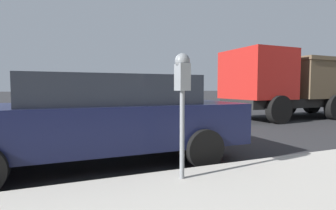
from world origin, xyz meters
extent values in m
plane|color=#2B2B2D|center=(0.00, 0.00, 0.00)|extent=(220.00, 220.00, 0.00)
cylinder|color=gray|center=(-2.57, -0.72, 0.71)|extent=(0.06, 0.06, 1.13)
cube|color=gray|center=(-2.57, -0.72, 1.44)|extent=(0.20, 0.14, 0.34)
sphere|color=gray|center=(-2.57, -0.72, 1.64)|extent=(0.19, 0.19, 0.19)
cube|color=#B21919|center=(-2.46, -0.72, 1.40)|extent=(0.01, 0.11, 0.12)
cube|color=black|center=(-2.46, -0.72, 1.52)|extent=(0.01, 0.10, 0.08)
cube|color=#14193D|center=(-0.94, 0.10, 0.67)|extent=(1.89, 4.96, 0.71)
cube|color=#232833|center=(-0.94, -0.10, 1.27)|extent=(1.66, 2.78, 0.49)
cylinder|color=black|center=(0.01, 1.64, 0.32)|extent=(0.22, 0.64, 0.64)
cylinder|color=black|center=(-1.88, -1.43, 0.32)|extent=(0.22, 0.64, 0.64)
cylinder|color=black|center=(0.00, -1.44, 0.32)|extent=(0.22, 0.64, 0.64)
cube|color=black|center=(2.99, -9.01, 0.70)|extent=(2.22, 6.94, 0.35)
cube|color=#AD1E19|center=(2.93, -6.60, 1.84)|extent=(2.47, 2.12, 1.94)
cube|color=brown|center=(3.02, -10.32, 1.64)|extent=(2.52, 4.33, 1.55)
cube|color=brown|center=(3.02, -10.32, 2.50)|extent=(2.62, 4.43, 0.16)
cylinder|color=black|center=(1.72, -6.63, 0.52)|extent=(0.32, 1.05, 1.04)
cylinder|color=black|center=(4.15, -6.57, 0.52)|extent=(0.32, 1.05, 1.04)
cylinder|color=black|center=(1.80, -9.73, 0.52)|extent=(0.32, 1.05, 1.04)
cylinder|color=black|center=(4.22, -9.68, 0.52)|extent=(0.32, 1.05, 1.04)
cylinder|color=black|center=(4.26, -11.40, 0.52)|extent=(0.32, 1.05, 1.04)
camera|label=1|loc=(-5.56, 0.69, 1.30)|focal=28.00mm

